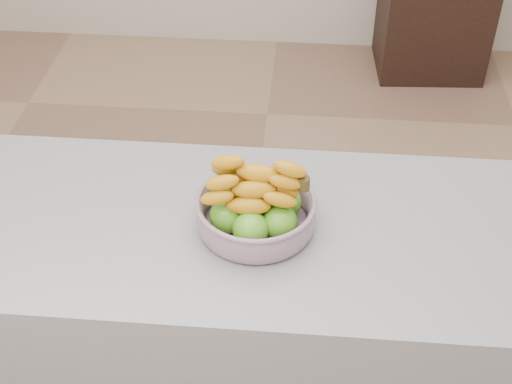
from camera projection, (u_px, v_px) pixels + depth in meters
The scene contains 3 objects.
ground at pixel (243, 298), 2.64m from camera, with size 4.00×4.00×0.00m, color #93765A.
counter at pixel (219, 348), 1.91m from camera, with size 2.00×0.60×0.90m, color gray.
fruit_bowl at pixel (256, 208), 1.58m from camera, with size 0.27×0.27×0.17m.
Camera 1 is at (0.20, -1.77, 1.99)m, focal length 50.00 mm.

